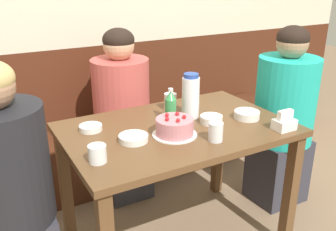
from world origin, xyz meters
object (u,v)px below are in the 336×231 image
Objects in this scene: glass_tumbler_short at (170,101)px; glass_shot_small at (97,154)px; glass_water_tall at (216,132)px; water_pitcher at (191,96)px; soju_bottle at (171,105)px; napkin_holder at (284,123)px; bowl_rice_small at (133,138)px; bench_seat at (121,154)px; bowl_soup_white at (211,119)px; bowl_side_dish at (247,115)px; person_pale_blue_shirt at (283,119)px; birthday_cake at (175,127)px; bowl_sauce_shallow at (91,128)px; person_teal_shirt at (122,117)px; person_grey_tee at (9,191)px.

glass_tumbler_short is 1.21× the size of glass_shot_small.
glass_water_tall is 1.17× the size of glass_shot_small.
water_pitcher reaches higher than soju_bottle.
napkin_holder is 0.78m from bowl_rice_small.
bench_seat is 1.07m from bowl_rice_small.
glass_water_tall is (0.06, -0.33, -0.04)m from soju_bottle.
bowl_soup_white is (0.18, -0.88, 0.55)m from bench_seat.
bench_seat is 19.39× the size of bowl_side_dish.
soju_bottle is 1.88× the size of glass_tumbler_short.
person_pale_blue_shirt is (0.71, -0.02, -0.26)m from water_pitcher.
napkin_holder is at bearing -9.08° from glass_water_tall.
soju_bottle is 0.33m from bowl_rice_small.
bowl_side_dish is 1.51× the size of glass_water_tall.
bench_seat is 14.93× the size of soju_bottle.
birthday_cake is 1.23× the size of soju_bottle.
napkin_holder is at bearing -49.89° from water_pitcher.
water_pitcher reaches higher than bowl_sauce_shallow.
glass_tumbler_short is at bearing 60.77° from soju_bottle.
person_teal_shirt is 1.07m from person_pale_blue_shirt.
bench_seat is 10.89× the size of water_pitcher.
glass_water_tall reaches higher than bench_seat.
glass_shot_small reaches higher than bench_seat.
glass_tumbler_short is at bearing 131.64° from bowl_side_dish.
glass_tumbler_short is (-0.36, 0.55, 0.01)m from napkin_holder.
person_teal_shirt is at bearing 88.60° from birthday_cake.
person_pale_blue_shirt is (0.91, 0.15, -0.19)m from birthday_cake.
water_pitcher is 0.21× the size of person_grey_tee.
person_teal_shirt is (-0.12, 0.89, -0.20)m from glass_water_tall.
person_grey_tee is (-1.03, 0.08, -0.17)m from bowl_soup_white.
glass_tumbler_short reaches higher than bowl_rice_small.
bowl_rice_small is at bearing 161.18° from napkin_holder.
person_pale_blue_shirt reaches higher than bowl_side_dish.
napkin_holder is (0.53, -0.21, -0.01)m from birthday_cake.
glass_shot_small is at bearing -145.07° from glass_tumbler_short.
birthday_cake is 0.19× the size of person_grey_tee.
bowl_side_dish is 0.12× the size of person_grey_tee.
glass_shot_small is (-0.95, 0.13, 0.00)m from napkin_holder.
bowl_rice_small is at bearing -153.11° from soju_bottle.
person_teal_shirt is (-0.06, 0.55, -0.24)m from soju_bottle.
person_grey_tee reaches higher than glass_tumbler_short.
person_teal_shirt reaches higher than bench_seat.
person_pale_blue_shirt is (1.34, 0.23, -0.18)m from glass_shot_small.
birthday_cake reaches higher than bowl_rice_small.
person_pale_blue_shirt is at bearing -2.32° from soju_bottle.
person_grey_tee reaches higher than bowl_soup_white.
bowl_rice_small is 0.12× the size of person_teal_shirt.
person_grey_tee is at bearing -167.45° from glass_tumbler_short.
glass_water_tall is (-0.39, 0.06, 0.01)m from napkin_holder.
person_teal_shirt is (0.02, 0.73, -0.20)m from birthday_cake.
glass_tumbler_short reaches higher than glass_shot_small.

